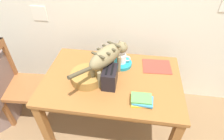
{
  "coord_description": "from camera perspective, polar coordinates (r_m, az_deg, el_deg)",
  "views": [
    {
      "loc": [
        0.15,
        0.14,
        1.91
      ],
      "look_at": [
        -0.02,
        1.39,
        0.84
      ],
      "focal_mm": 29.59,
      "sensor_mm": 36.0,
      "label": 1
    }
  ],
  "objects": [
    {
      "name": "toaster",
      "position": [
        1.6,
        -0.69,
        -2.15
      ],
      "size": [
        0.12,
        0.2,
        0.18
      ],
      "color": "black",
      "rests_on": "dining_table"
    },
    {
      "name": "coffee_mug",
      "position": [
        1.82,
        3.09,
        3.57
      ],
      "size": [
        0.13,
        0.09,
        0.09
      ],
      "color": "white",
      "rests_on": "saucer_bowl"
    },
    {
      "name": "saucer_bowl",
      "position": [
        1.86,
        2.91,
        2.01
      ],
      "size": [
        0.21,
        0.21,
        0.03
      ],
      "primitive_type": "cylinder",
      "color": "teal",
      "rests_on": "dining_table"
    },
    {
      "name": "magazine",
      "position": [
        1.9,
        13.66,
        1.07
      ],
      "size": [
        0.29,
        0.24,
        0.01
      ],
      "primitive_type": "cube",
      "rotation": [
        0.0,
        0.0,
        0.06
      ],
      "color": "red",
      "rests_on": "dining_table"
    },
    {
      "name": "dining_table",
      "position": [
        1.78,
        -0.0,
        -4.72
      ],
      "size": [
        1.27,
        0.84,
        0.74
      ],
      "color": "#925B2C",
      "rests_on": "ground_plane"
    },
    {
      "name": "book_stack",
      "position": [
        1.52,
        9.15,
        -9.18
      ],
      "size": [
        0.19,
        0.14,
        0.05
      ],
      "color": "gold",
      "rests_on": "dining_table"
    },
    {
      "name": "wooden_chair_far",
      "position": [
        2.27,
        -26.33,
        -4.46
      ],
      "size": [
        0.45,
        0.45,
        0.95
      ],
      "rotation": [
        0.0,
        0.0,
        -1.51
      ],
      "color": "#945930",
      "rests_on": "ground_plane"
    },
    {
      "name": "wicker_basket",
      "position": [
        1.68,
        -7.7,
        -2.0
      ],
      "size": [
        0.29,
        0.29,
        0.09
      ],
      "color": "olive",
      "rests_on": "dining_table"
    },
    {
      "name": "cat",
      "position": [
        1.6,
        -1.37,
        4.28
      ],
      "size": [
        0.4,
        0.62,
        0.32
      ],
      "rotation": [
        0.0,
        0.0,
        -0.53
      ],
      "color": "olive",
      "rests_on": "dining_table"
    }
  ]
}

